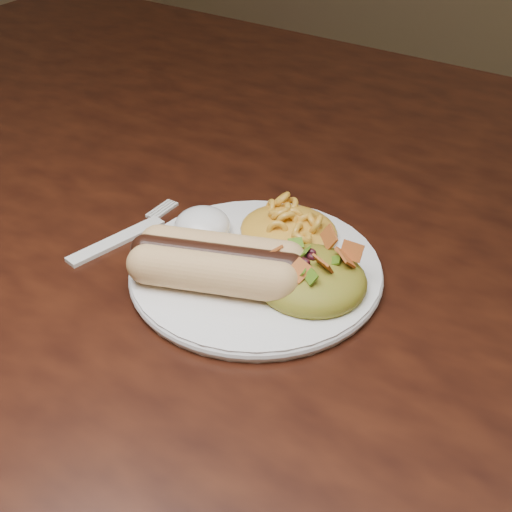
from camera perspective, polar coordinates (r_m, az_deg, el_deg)
The scene contains 7 objects.
table at distance 0.75m, azimuth 4.68°, elevation -2.45°, with size 1.60×0.90×0.75m.
plate at distance 0.61m, azimuth 0.00°, elevation -1.19°, with size 0.21×0.21×0.01m, color white.
hotdog at distance 0.58m, azimuth -3.15°, elevation -0.44°, with size 0.12×0.10×0.03m.
mac_and_cheese at distance 0.64m, azimuth 2.67°, elevation 2.99°, with size 0.09×0.08×0.03m, color #FF9D2B.
sour_cream at distance 0.64m, azimuth -4.34°, elevation 2.98°, with size 0.05×0.05×0.03m, color white.
taco_salad at distance 0.58m, azimuth 4.41°, elevation -1.14°, with size 0.09×0.09×0.04m.
fork at distance 0.66m, azimuth -11.10°, elevation 1.21°, with size 0.02×0.16×0.00m, color silver.
Camera 1 is at (0.27, -0.53, 1.12)m, focal length 50.00 mm.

